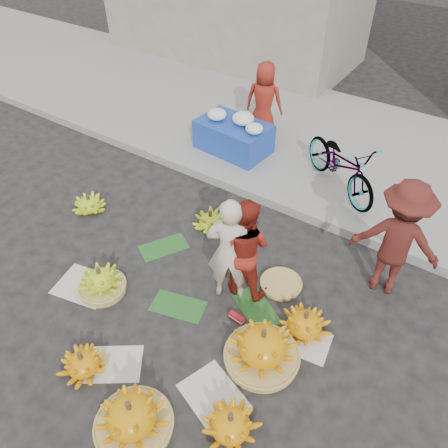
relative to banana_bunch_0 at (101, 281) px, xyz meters
The scene contains 22 objects.
ground 1.18m from the banana_bunch_0, 26.56° to the left, with size 80.00×80.00×0.00m, color black.
curb 2.91m from the banana_bunch_0, 69.07° to the left, with size 40.00×0.25×0.15m, color gray.
sidewalk 4.93m from the banana_bunch_0, 77.82° to the left, with size 40.00×4.00×0.12m, color gray.
newspaper_scatter 1.09m from the banana_bunch_0, 15.06° to the right, with size 3.20×1.80×0.00m, color silver, non-canonical shape.
banana_leaves 1.20m from the banana_bunch_0, 37.44° to the left, with size 2.00×1.00×0.00m, color #1A4F1A, non-canonical shape.
banana_bunch_0 is the anchor object (origin of this frame).
banana_bunch_1 1.10m from the banana_bunch_0, 54.79° to the right, with size 0.56×0.56×0.31m.
banana_bunch_2 1.84m from the banana_bunch_0, 35.42° to the right, with size 0.74×0.74×0.50m.
banana_bunch_3 2.35m from the banana_bunch_0, 14.25° to the right, with size 0.56×0.56×0.34m.
banana_bunch_4 2.16m from the banana_bunch_0, ahead, with size 0.81×0.81×0.53m.
banana_bunch_5 2.51m from the banana_bunch_0, 19.64° to the left, with size 0.71×0.71×0.35m.
banana_bunch_6 1.66m from the banana_bunch_0, 141.72° to the left, with size 0.52×0.52×0.30m.
banana_bunch_7 1.78m from the banana_bunch_0, 75.71° to the left, with size 0.60×0.60×0.30m.
basket_spare 2.25m from the banana_bunch_0, 35.48° to the left, with size 0.51×0.51×0.06m, color #AC8E48.
incense_stack 1.73m from the banana_bunch_0, 18.19° to the left, with size 0.20×0.06×0.08m, color #B5131C.
vendor_cream 1.68m from the banana_bunch_0, 32.68° to the left, with size 0.53×0.35×1.46m, color beige.
vendor_red 1.82m from the banana_bunch_0, 35.33° to the left, with size 0.67×0.52×1.37m, color maroon.
man_striped 3.57m from the banana_bunch_0, 34.99° to the left, with size 1.03×0.59×1.59m, color maroon.
flower_table 3.57m from the banana_bunch_0, 95.25° to the left, with size 1.30×0.88×0.72m.
grey_bucket 3.70m from the banana_bunch_0, 106.34° to the left, with size 0.27×0.27×0.31m, color gray.
flower_vendor 4.30m from the banana_bunch_0, 92.01° to the left, with size 0.67×0.44×1.38m, color maroon.
bicycle 3.88m from the banana_bunch_0, 64.87° to the left, with size 1.71×0.60×0.90m, color gray.
Camera 1 is at (2.20, -2.65, 4.26)m, focal length 35.00 mm.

